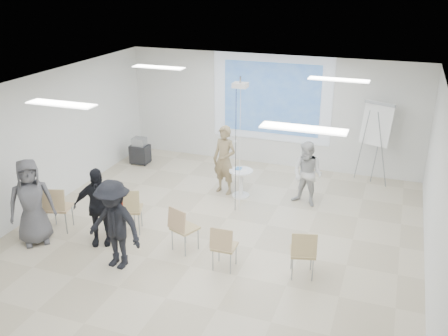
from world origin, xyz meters
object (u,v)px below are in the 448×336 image
(pedestal_table, at_px, (241,181))
(av_cart, at_px, (140,152))
(audience_outer, at_px, (31,197))
(audience_mid, at_px, (114,219))
(player_right, at_px, (308,171))
(laptop, at_px, (131,207))
(chair_center, at_px, (182,226))
(chair_left_inner, at_px, (129,207))
(chair_left_mid, at_px, (117,206))
(audience_left, at_px, (97,201))
(player_left, at_px, (224,156))
(chair_right_far, at_px, (303,250))
(chair_right_inner, at_px, (223,244))
(flipchart_easel, at_px, (377,125))
(chair_far_left, at_px, (57,205))

(pedestal_table, bearing_deg, av_cart, 161.10)
(audience_outer, bearing_deg, audience_mid, -50.50)
(audience_mid, bearing_deg, player_right, 61.15)
(laptop, bearing_deg, chair_center, 141.92)
(player_right, relative_size, chair_left_inner, 1.68)
(audience_outer, bearing_deg, chair_left_inner, -13.17)
(chair_center, distance_m, audience_mid, 1.31)
(laptop, bearing_deg, pedestal_table, -145.43)
(chair_left_mid, height_order, chair_left_inner, chair_left_inner)
(chair_center, bearing_deg, audience_outer, -145.58)
(player_right, xyz_separation_m, audience_left, (-3.44, -3.09, 0.08))
(player_left, relative_size, audience_outer, 0.97)
(chair_right_far, bearing_deg, player_right, 84.94)
(chair_right_inner, distance_m, audience_outer, 3.84)
(player_right, distance_m, av_cart, 4.96)
(player_left, height_order, laptop, player_left)
(audience_mid, bearing_deg, chair_right_inner, 23.30)
(player_left, relative_size, chair_right_inner, 2.16)
(flipchart_easel, bearing_deg, laptop, -113.26)
(av_cart, bearing_deg, chair_far_left, -87.11)
(chair_far_left, bearing_deg, chair_right_far, -15.73)
(player_right, distance_m, chair_left_inner, 4.01)
(audience_left, distance_m, flipchart_easel, 6.84)
(chair_center, distance_m, flipchart_easel, 5.67)
(chair_left_mid, relative_size, av_cart, 1.30)
(laptop, distance_m, audience_mid, 1.39)
(chair_far_left, distance_m, flipchart_easel, 7.57)
(player_right, relative_size, chair_far_left, 1.68)
(player_left, relative_size, chair_center, 2.04)
(player_left, distance_m, audience_left, 3.42)
(pedestal_table, xyz_separation_m, av_cart, (-3.30, 1.13, -0.04))
(audience_outer, bearing_deg, laptop, -10.05)
(chair_left_inner, bearing_deg, audience_mid, -92.80)
(chair_center, bearing_deg, flipchart_easel, 77.80)
(audience_outer, bearing_deg, chair_left_mid, -9.28)
(player_right, bearing_deg, laptop, -125.78)
(chair_center, distance_m, av_cart, 4.91)
(chair_center, relative_size, chair_right_far, 1.00)
(player_right, bearing_deg, audience_mid, -109.99)
(player_right, xyz_separation_m, chair_center, (-1.81, -2.84, -0.28))
(chair_left_inner, height_order, audience_outer, audience_outer)
(chair_far_left, xyz_separation_m, chair_right_far, (5.02, 0.04, -0.04))
(chair_left_mid, height_order, chair_right_inner, chair_left_mid)
(player_left, relative_size, chair_left_mid, 1.96)
(pedestal_table, bearing_deg, player_left, 167.82)
(audience_outer, bearing_deg, flipchart_easel, -2.79)
(audience_mid, bearing_deg, chair_left_inner, 115.78)
(chair_left_mid, relative_size, laptop, 2.66)
(chair_right_inner, relative_size, flipchart_easel, 0.42)
(chair_left_inner, relative_size, av_cart, 1.33)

